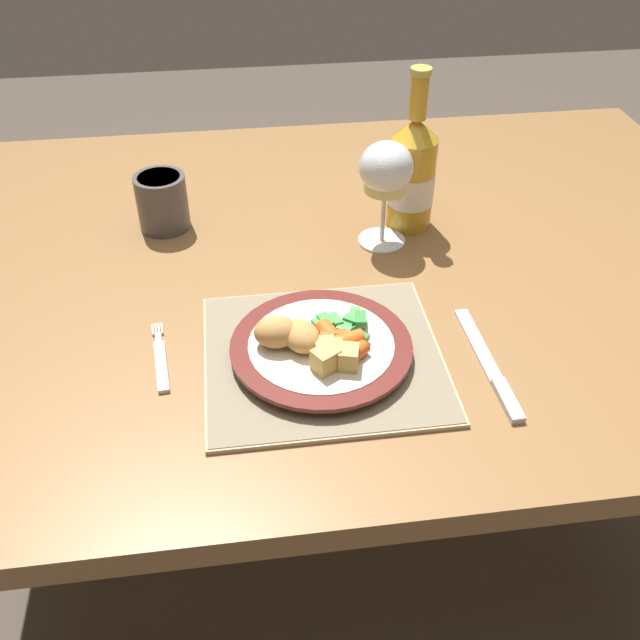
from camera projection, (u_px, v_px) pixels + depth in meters
name	position (u px, v px, depth m)	size (l,w,h in m)	color
ground_plane	(329.00, 539.00, 1.56)	(6.00, 6.00, 0.00)	#4C4238
dining_table	(332.00, 297.00, 1.14)	(1.40, 0.98, 0.74)	olive
placemat	(323.00, 357.00, 0.91)	(0.30, 0.28, 0.01)	tan
dinner_plate	(321.00, 349.00, 0.90)	(0.23, 0.23, 0.02)	silver
breaded_croquettes	(288.00, 334.00, 0.88)	(0.09, 0.07, 0.04)	tan
green_beans_pile	(343.00, 325.00, 0.91)	(0.07, 0.07, 0.02)	#4CA84C
glazed_carrots	(342.00, 343.00, 0.88)	(0.06, 0.08, 0.02)	orange
fork	(161.00, 361.00, 0.90)	(0.03, 0.13, 0.01)	silver
table_knife	(492.00, 371.00, 0.89)	(0.02, 0.21, 0.01)	silver
wine_glass	(386.00, 173.00, 1.05)	(0.08, 0.08, 0.17)	silver
bottle	(412.00, 173.00, 1.11)	(0.07, 0.07, 0.26)	gold
roast_potatoes	(333.00, 355.00, 0.85)	(0.06, 0.05, 0.03)	#DBB256
drinking_cup	(162.00, 201.00, 1.13)	(0.08, 0.08, 0.09)	#4C4747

